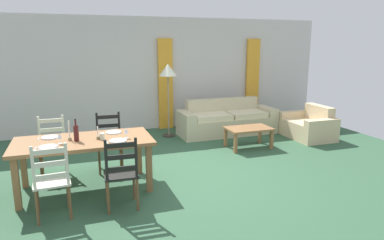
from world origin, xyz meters
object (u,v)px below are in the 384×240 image
(wine_glass_near_right, at_px, (126,131))
(standing_lamp, at_px, (168,74))
(dining_chair_far_left, at_px, (53,147))
(dining_table, at_px, (84,145))
(dining_chair_near_right, at_px, (121,173))
(coffee_cup_primary, at_px, (102,136))
(couch, at_px, (226,121))
(dining_chair_far_right, at_px, (109,142))
(wine_bottle, at_px, (76,133))
(coffee_table, at_px, (249,131))
(armchair_upholstered, at_px, (310,127))
(wine_glass_near_left, at_px, (59,136))
(dining_chair_near_left, at_px, (52,181))

(wine_glass_near_right, relative_size, standing_lamp, 0.10)
(dining_chair_far_left, bearing_deg, standing_lamp, 36.07)
(dining_chair_far_left, distance_m, wine_glass_near_right, 1.40)
(dining_table, distance_m, dining_chair_near_right, 0.90)
(coffee_cup_primary, distance_m, couch, 3.86)
(dining_chair_far_right, xyz_separation_m, wine_bottle, (-0.52, -0.77, 0.39))
(coffee_table, relative_size, armchair_upholstered, 0.77)
(dining_chair_near_right, relative_size, wine_glass_near_left, 5.96)
(wine_bottle, bearing_deg, coffee_cup_primary, -4.58)
(dining_chair_near_left, xyz_separation_m, wine_glass_near_left, (0.10, 0.64, 0.38))
(dining_chair_far_left, bearing_deg, coffee_cup_primary, -48.31)
(dining_chair_near_right, xyz_separation_m, couch, (2.87, 3.05, -0.19))
(dining_chair_near_right, height_order, wine_bottle, wine_bottle)
(dining_chair_near_left, distance_m, couch, 4.78)
(dining_chair_far_right, xyz_separation_m, coffee_table, (2.79, 0.33, -0.12))
(standing_lamp, bearing_deg, dining_chair_far_left, -143.93)
(coffee_cup_primary, xyz_separation_m, couch, (3.02, 2.35, -0.50))
(wine_glass_near_right, bearing_deg, couch, 41.81)
(wine_glass_near_right, bearing_deg, wine_bottle, 172.53)
(dining_table, relative_size, couch, 0.83)
(dining_table, xyz_separation_m, couch, (3.28, 2.27, -0.37))
(dining_chair_near_left, height_order, dining_chair_near_right, same)
(wine_glass_near_left, relative_size, standing_lamp, 0.10)
(dining_chair_far_right, xyz_separation_m, couch, (2.85, 1.55, -0.19))
(wine_glass_near_left, height_order, couch, wine_glass_near_left)
(wine_bottle, bearing_deg, wine_glass_near_left, -161.67)
(dining_chair_near_right, height_order, coffee_cup_primary, dining_chair_near_right)
(dining_chair_near_left, distance_m, standing_lamp, 4.09)
(dining_chair_far_left, bearing_deg, wine_glass_near_left, -79.94)
(dining_chair_far_left, relative_size, couch, 0.42)
(dining_chair_far_left, distance_m, standing_lamp, 3.09)
(dining_chair_near_right, height_order, dining_chair_far_right, same)
(dining_chair_far_left, bearing_deg, couch, 22.57)
(wine_bottle, bearing_deg, dining_chair_near_left, -114.14)
(dining_chair_near_left, xyz_separation_m, dining_chair_far_left, (-0.05, 1.48, 0.00))
(dining_chair_far_left, relative_size, coffee_cup_primary, 10.67)
(dining_chair_far_left, bearing_deg, coffee_table, 5.24)
(armchair_upholstered, bearing_deg, dining_table, -165.05)
(couch, relative_size, standing_lamp, 1.39)
(dining_chair_far_right, bearing_deg, couch, 28.47)
(dining_chair_far_left, height_order, armchair_upholstered, dining_chair_far_left)
(couch, distance_m, standing_lamp, 1.76)
(wine_bottle, xyz_separation_m, armchair_upholstered, (4.99, 1.35, -0.62))
(dining_chair_far_left, bearing_deg, wine_glass_near_right, -39.50)
(dining_chair_near_right, bearing_deg, dining_chair_near_left, 178.78)
(standing_lamp, bearing_deg, dining_chair_near_left, -126.01)
(dining_chair_far_right, relative_size, coffee_cup_primary, 10.67)
(wine_bottle, relative_size, coffee_cup_primary, 3.51)
(dining_chair_near_left, xyz_separation_m, coffee_table, (3.62, 1.82, -0.12))
(coffee_cup_primary, bearing_deg, dining_chair_near_right, -77.49)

